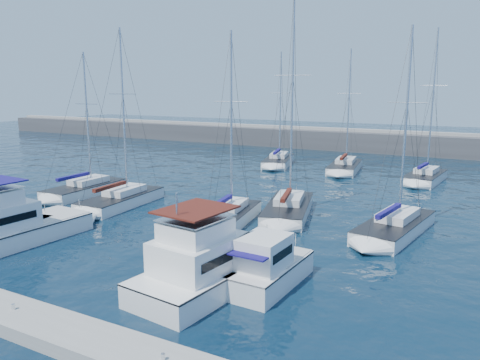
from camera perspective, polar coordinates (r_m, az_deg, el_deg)
The scene contains 16 objects.
ground at distance 30.31m, azimuth -8.65°, elevation -8.08°, with size 220.00×220.00×0.00m, color black.
breakwater at distance 77.25m, azimuth 15.15°, elevation 4.23°, with size 160.00×6.00×4.45m.
dock at distance 23.09m, azimuth -25.82°, elevation -14.68°, with size 40.00×2.20×0.60m, color gray.
dock_cleat_centre at distance 22.92m, azimuth -25.92°, elevation -13.72°, with size 0.16×0.16×0.25m, color silver.
dock_cleat_near_stbd at distance 17.64m, azimuth -9.35°, elevation -20.49°, with size 0.16×0.16×0.25m, color silver.
motor_yacht_port_inner at distance 33.58m, azimuth -26.54°, elevation -5.22°, with size 4.48×9.84×4.69m.
motor_yacht_stbd_inner at distance 24.01m, azimuth -3.87°, elevation -10.35°, with size 4.86×9.75×4.69m.
motor_yacht_stbd_outer at distance 24.07m, azimuth 3.44°, elevation -10.78°, with size 2.72×5.78×3.20m.
sailboat_mid_a at distance 46.54m, azimuth -18.32°, elevation -1.06°, with size 3.27×8.40×13.46m.
sailboat_mid_b at distance 41.26m, azimuth -14.23°, elevation -2.33°, with size 3.66×8.71×15.09m.
sailboat_mid_c at distance 34.99m, azimuth -1.44°, elevation -4.40°, with size 4.19×8.05×14.27m.
sailboat_mid_d at distance 37.30m, azimuth 5.92°, elevation -3.44°, with size 5.30×9.35×17.48m.
sailboat_mid_e at distance 34.14m, azimuth 18.36°, elevation -5.41°, with size 4.35×9.21×14.30m.
sailboat_back_a at distance 61.33m, azimuth 4.71°, elevation 2.35°, with size 5.16×9.15×14.75m.
sailboat_back_b at distance 57.98m, azimuth 12.67°, elevation 1.59°, with size 4.32×9.22×14.76m.
sailboat_back_c at distance 53.73m, azimuth 21.62°, elevation 0.35°, with size 3.86×7.99×16.29m.
Camera 1 is at (17.37, -22.75, 9.96)m, focal length 35.00 mm.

